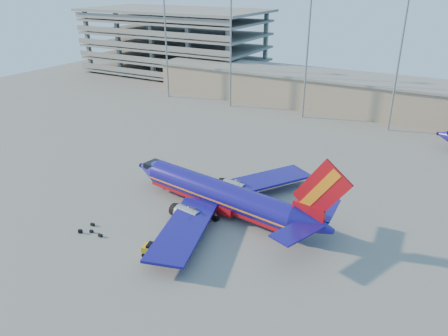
{
  "coord_description": "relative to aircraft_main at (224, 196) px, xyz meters",
  "views": [
    {
      "loc": [
        28.69,
        -52.18,
        31.4
      ],
      "look_at": [
        -1.95,
        1.92,
        4.0
      ],
      "focal_mm": 35.0,
      "sensor_mm": 36.0,
      "label": 1
    }
  ],
  "objects": [
    {
      "name": "ground",
      "position": [
        -1.35,
        3.99,
        -2.61
      ],
      "size": [
        220.0,
        220.0,
        0.0
      ],
      "primitive_type": "plane",
      "color": "slate",
      "rests_on": "ground"
    },
    {
      "name": "terminal_building",
      "position": [
        8.65,
        61.99,
        1.71
      ],
      "size": [
        122.0,
        16.0,
        8.5
      ],
      "color": "gray",
      "rests_on": "ground"
    },
    {
      "name": "parking_garage",
      "position": [
        -63.35,
        78.04,
        9.12
      ],
      "size": [
        62.0,
        32.0,
        21.4
      ],
      "color": "slate",
      "rests_on": "ground"
    },
    {
      "name": "light_mast_row",
      "position": [
        3.65,
        49.99,
        14.94
      ],
      "size": [
        101.6,
        1.6,
        28.65
      ],
      "color": "gray",
      "rests_on": "ground"
    },
    {
      "name": "aircraft_main",
      "position": [
        0.0,
        0.0,
        0.0
      ],
      "size": [
        35.96,
        34.36,
        12.22
      ],
      "rotation": [
        0.0,
        0.0,
        -0.15
      ],
      "color": "navy",
      "rests_on": "ground"
    },
    {
      "name": "baggage_tug",
      "position": [
        -2.28,
        -13.71,
        -1.75
      ],
      "size": [
        2.58,
        1.92,
        1.66
      ],
      "rotation": [
        0.0,
        0.0,
        0.25
      ],
      "color": "gold",
      "rests_on": "ground"
    },
    {
      "name": "luggage_pile",
      "position": [
        -12.86,
        -13.52,
        -2.4
      ],
      "size": [
        3.55,
        2.56,
        0.52
      ],
      "color": "black",
      "rests_on": "ground"
    }
  ]
}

